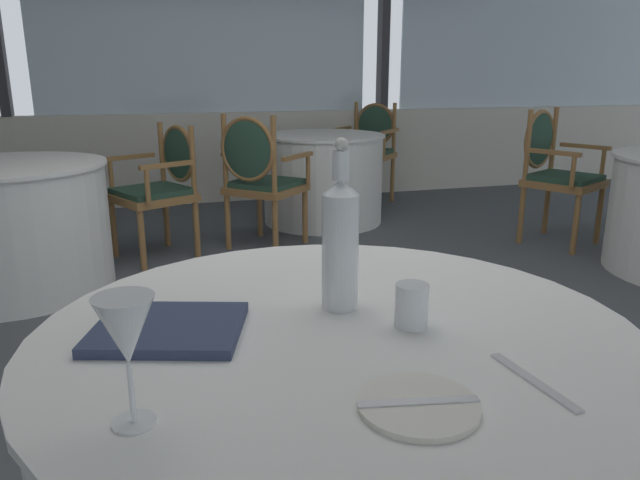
% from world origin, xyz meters
% --- Properties ---
extents(ground_plane, '(14.31, 14.31, 0.00)m').
position_xyz_m(ground_plane, '(0.00, 0.00, 0.00)').
color(ground_plane, '#4C5156').
extents(window_wall_far, '(11.00, 0.14, 2.66)m').
position_xyz_m(window_wall_far, '(0.00, 3.55, 1.07)').
color(window_wall_far, silver).
rests_on(window_wall_far, ground_plane).
extents(side_plate, '(0.19, 0.19, 0.01)m').
position_xyz_m(side_plate, '(-0.24, -1.54, 0.74)').
color(side_plate, silver).
rests_on(side_plate, foreground_table).
extents(butter_knife, '(0.19, 0.05, 0.00)m').
position_xyz_m(butter_knife, '(-0.24, -1.54, 0.74)').
color(butter_knife, silver).
rests_on(butter_knife, foreground_table).
extents(dinner_fork, '(0.04, 0.20, 0.00)m').
position_xyz_m(dinner_fork, '(-0.03, -1.53, 0.73)').
color(dinner_fork, silver).
rests_on(dinner_fork, foreground_table).
extents(water_bottle, '(0.08, 0.08, 0.36)m').
position_xyz_m(water_bottle, '(-0.23, -1.12, 0.88)').
color(water_bottle, white).
rests_on(water_bottle, foreground_table).
extents(wine_glass, '(0.09, 0.09, 0.20)m').
position_xyz_m(wine_glass, '(-0.66, -1.47, 0.87)').
color(wine_glass, white).
rests_on(wine_glass, foreground_table).
extents(water_tumbler, '(0.07, 0.07, 0.09)m').
position_xyz_m(water_tumbler, '(-0.13, -1.26, 0.77)').
color(water_tumbler, white).
rests_on(water_tumbler, foreground_table).
extents(menu_book, '(0.34, 0.30, 0.02)m').
position_xyz_m(menu_book, '(-0.60, -1.16, 0.74)').
color(menu_book, '#2D3856').
rests_on(menu_book, foreground_table).
extents(background_table_0, '(1.09, 1.09, 0.73)m').
position_xyz_m(background_table_0, '(-1.38, 1.39, 0.37)').
color(background_table_0, white).
rests_on(background_table_0, ground_plane).
extents(dining_chair_0_0, '(0.62, 0.65, 0.89)m').
position_xyz_m(dining_chair_0_0, '(-0.52, 1.84, 0.52)').
color(dining_chair_0_0, olive).
rests_on(dining_chair_0_0, ground_plane).
extents(dining_chair_1_1, '(0.65, 0.62, 0.97)m').
position_xyz_m(dining_chair_1_1, '(2.22, 1.41, 0.57)').
color(dining_chair_1_1, olive).
rests_on(dining_chair_1_1, ground_plane).
extents(background_table_2, '(1.01, 1.01, 0.73)m').
position_xyz_m(background_table_2, '(0.79, 2.46, 0.37)').
color(background_table_2, white).
rests_on(background_table_2, ground_plane).
extents(dining_chair_2_0, '(0.66, 0.66, 0.95)m').
position_xyz_m(dining_chair_2_0, '(0.13, 1.79, 0.55)').
color(dining_chair_2_0, olive).
rests_on(dining_chair_2_0, ground_plane).
extents(dining_chair_2_1, '(0.66, 0.66, 0.94)m').
position_xyz_m(dining_chair_2_1, '(1.44, 3.11, 0.56)').
color(dining_chair_2_1, olive).
rests_on(dining_chair_2_1, ground_plane).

